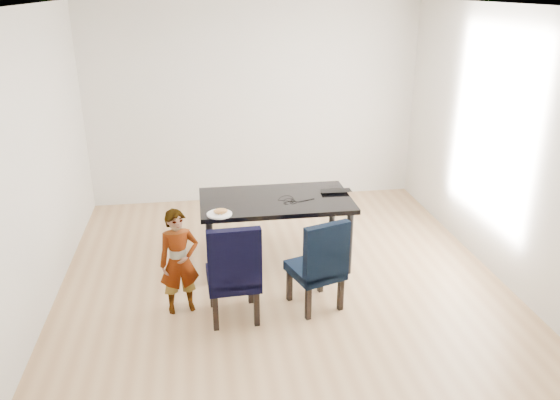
{
  "coord_description": "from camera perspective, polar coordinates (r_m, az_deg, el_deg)",
  "views": [
    {
      "loc": [
        -0.77,
        -4.83,
        2.86
      ],
      "look_at": [
        0.0,
        0.2,
        0.85
      ],
      "focal_mm": 35.0,
      "sensor_mm": 36.0,
      "label": 1
    }
  ],
  "objects": [
    {
      "name": "chair_right",
      "position": [
        5.12,
        3.71,
        -6.49
      ],
      "size": [
        0.56,
        0.57,
        0.92
      ],
      "primitive_type": "cube",
      "rotation": [
        0.0,
        0.0,
        0.32
      ],
      "color": "black",
      "rests_on": "floor"
    },
    {
      "name": "floor",
      "position": [
        5.67,
        0.31,
        -8.81
      ],
      "size": [
        4.5,
        5.0,
        0.01
      ],
      "primitive_type": "cube",
      "color": "tan",
      "rests_on": "ground"
    },
    {
      "name": "chair_left",
      "position": [
        4.95,
        -4.96,
        -7.24
      ],
      "size": [
        0.48,
        0.5,
        0.96
      ],
      "primitive_type": "cube",
      "rotation": [
        0.0,
        0.0,
        0.04
      ],
      "color": "black",
      "rests_on": "floor"
    },
    {
      "name": "child",
      "position": [
        5.09,
        -10.49,
        -6.36
      ],
      "size": [
        0.41,
        0.31,
        1.01
      ],
      "primitive_type": "imported",
      "rotation": [
        0.0,
        0.0,
        0.21
      ],
      "color": "#F63814",
      "rests_on": "floor"
    },
    {
      "name": "dining_table",
      "position": [
        5.93,
        -0.44,
        -3.22
      ],
      "size": [
        1.6,
        0.9,
        0.75
      ],
      "primitive_type": "cube",
      "color": "black",
      "rests_on": "floor"
    },
    {
      "name": "plate",
      "position": [
        5.41,
        -6.35,
        -1.47
      ],
      "size": [
        0.33,
        0.33,
        0.01
      ],
      "primitive_type": "cylinder",
      "rotation": [
        0.0,
        0.0,
        -0.4
      ],
      "color": "white",
      "rests_on": "dining_table"
    },
    {
      "name": "wall_left",
      "position": [
        5.27,
        -24.68,
        2.9
      ],
      "size": [
        0.01,
        5.0,
        2.7
      ],
      "primitive_type": "cube",
      "color": "silver",
      "rests_on": "ground"
    },
    {
      "name": "wall_back",
      "position": [
        7.53,
        -2.7,
        9.96
      ],
      "size": [
        4.5,
        0.01,
        2.7
      ],
      "primitive_type": "cube",
      "color": "silver",
      "rests_on": "ground"
    },
    {
      "name": "wall_right",
      "position": [
        5.89,
        22.63,
        5.04
      ],
      "size": [
        0.01,
        5.0,
        2.7
      ],
      "primitive_type": "cube",
      "color": "white",
      "rests_on": "ground"
    },
    {
      "name": "laptop",
      "position": [
        6.02,
        5.79,
        1.06
      ],
      "size": [
        0.34,
        0.22,
        0.03
      ],
      "primitive_type": "imported",
      "rotation": [
        0.0,
        0.0,
        3.11
      ],
      "color": "black",
      "rests_on": "dining_table"
    },
    {
      "name": "cable_tangle",
      "position": [
        5.68,
        1.03,
        -0.22
      ],
      "size": [
        0.16,
        0.16,
        0.01
      ],
      "primitive_type": "torus",
      "rotation": [
        0.0,
        0.0,
        0.25
      ],
      "color": "black",
      "rests_on": "dining_table"
    },
    {
      "name": "ceiling",
      "position": [
        4.89,
        0.38,
        19.75
      ],
      "size": [
        4.5,
        5.0,
        0.01
      ],
      "primitive_type": "cube",
      "color": "white",
      "rests_on": "wall_back"
    },
    {
      "name": "wall_front",
      "position": [
        2.88,
        8.34,
        -10.36
      ],
      "size": [
        4.5,
        0.01,
        2.7
      ],
      "primitive_type": "cube",
      "color": "white",
      "rests_on": "ground"
    },
    {
      "name": "sandwich",
      "position": [
        5.38,
        -6.23,
        -1.15
      ],
      "size": [
        0.15,
        0.09,
        0.06
      ],
      "primitive_type": "ellipsoid",
      "rotation": [
        0.0,
        0.0,
        0.19
      ],
      "color": "#C68746",
      "rests_on": "plate"
    }
  ]
}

